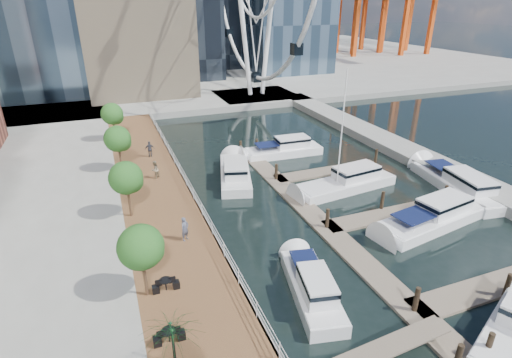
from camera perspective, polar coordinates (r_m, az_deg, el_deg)
The scene contains 14 objects.
ground at distance 25.85m, azimuth 13.38°, elevation -16.90°, with size 520.00×520.00×0.00m, color black.
boardwalk at distance 34.71m, azimuth -13.50°, elevation -4.35°, with size 6.00×60.00×1.00m, color brown.
seawall at distance 35.11m, azimuth -8.67°, elevation -3.58°, with size 0.25×60.00×1.00m, color #595954.
land_far at distance 119.25m, azimuth -15.68°, elevation 15.61°, with size 200.00×114.00×1.00m, color gray.
breakwater at distance 50.57m, azimuth 19.90°, elevation 4.07°, with size 4.00×60.00×1.00m, color gray.
pier at distance 74.19m, azimuth 0.03°, elevation 11.65°, with size 14.00×12.00×1.00m, color gray.
railing at distance 34.63m, azimuth -8.93°, elevation -2.10°, with size 0.10×60.00×1.05m, color white, non-canonical shape.
floating_docks at distance 36.30m, azimuth 15.29°, elevation -3.24°, with size 16.00×34.00×2.60m.
street_trees at distance 32.04m, azimuth -18.10°, elevation 0.14°, with size 2.60×42.60×4.60m.
yacht_foreground at distance 35.62m, azimuth 23.66°, elevation -6.01°, with size 3.04×11.34×2.15m, color white, non-canonical shape.
pedestrian_near at distance 28.91m, azimuth -10.12°, elevation -7.02°, with size 0.66×0.43×1.81m, color #464B5E.
pedestrian_mid at distance 39.35m, azimuth -14.25°, elevation 1.30°, with size 0.85×0.66×1.75m, color #817259.
pedestrian_far at distance 44.97m, azimuth -14.92°, elevation 4.15°, with size 1.03×0.43×1.76m, color #343741.
moored_yachts at distance 38.38m, azimuth 12.83°, elevation -2.23°, with size 24.72×34.52×11.50m.
Camera 1 is at (-12.13, -15.51, 16.75)m, focal length 28.00 mm.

